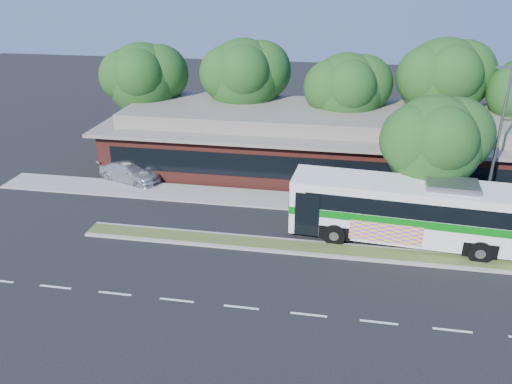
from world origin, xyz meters
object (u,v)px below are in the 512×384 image
sedan (130,172)px  sidewalk_tree (440,141)px  transit_bus (416,208)px

sedan → sidewalk_tree: 20.63m
sidewalk_tree → transit_bus: bearing=-112.8°
sidewalk_tree → sedan: bearing=173.0°
transit_bus → sidewalk_tree: 4.37m
transit_bus → sedan: (-18.76, 5.51, -1.39)m
transit_bus → sedan: 19.60m
sedan → sidewalk_tree: sidewalk_tree is taller
transit_bus → sidewalk_tree: size_ratio=1.79×
sedan → transit_bus: bearing=-87.2°
sedan → sidewalk_tree: size_ratio=0.64×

